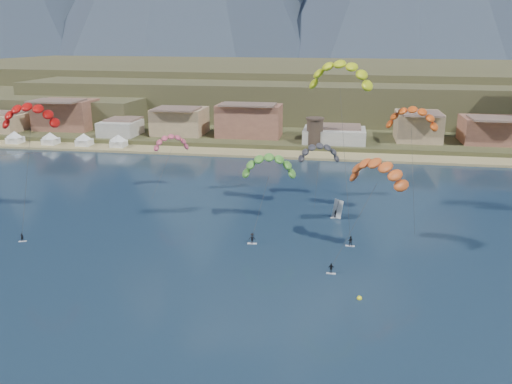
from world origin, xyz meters
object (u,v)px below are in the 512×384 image
watchtower (315,131)px  kitesurfer_yellow (341,71)px  windsurfer (336,212)px  kitesurfer_orange (378,168)px  kitesurfer_red (29,111)px  kitesurfer_green (269,162)px  buoy (359,298)px

watchtower → kitesurfer_yellow: bearing=-83.0°
kitesurfer_yellow → windsurfer: bearing=77.1°
kitesurfer_yellow → kitesurfer_orange: size_ratio=1.71×
kitesurfer_red → windsurfer: size_ratio=6.63×
watchtower → kitesurfer_green: (-4.58, -69.89, 5.93)m
kitesurfer_red → buoy: 68.45m
kitesurfer_yellow → kitesurfer_green: bearing=-163.4°
windsurfer → buoy: windsurfer is taller
kitesurfer_yellow → kitesurfer_green: 21.40m
kitesurfer_green → windsurfer: size_ratio=4.40×
watchtower → kitesurfer_red: (-48.77, -76.58, 15.48)m
kitesurfer_orange → kitesurfer_green: kitesurfer_orange is taller
kitesurfer_yellow → kitesurfer_orange: bearing=-64.7°
watchtower → kitesurfer_yellow: (8.06, -66.13, 22.78)m
kitesurfer_red → watchtower: bearing=57.5°
kitesurfer_orange → windsurfer: (-6.45, 16.21, -13.55)m
kitesurfer_red → buoy: size_ratio=34.91×
kitesurfer_yellow → windsurfer: kitesurfer_yellow is taller
kitesurfer_orange → windsurfer: bearing=111.7°
kitesurfer_green → buoy: kitesurfer_green is taller
kitesurfer_yellow → buoy: kitesurfer_yellow is taller
kitesurfer_red → kitesurfer_green: bearing=8.6°
windsurfer → watchtower: bearing=97.5°
kitesurfer_orange → buoy: kitesurfer_orange is taller
watchtower → kitesurfer_red: 92.10m
watchtower → kitesurfer_orange: 82.39m
watchtower → windsurfer: (8.46, -64.38, -5.18)m
kitesurfer_yellow → kitesurfer_green: size_ratio=1.98×
windsurfer → kitesurfer_orange: bearing=-68.3°
kitesurfer_red → kitesurfer_green: (44.19, 6.69, -9.55)m
kitesurfer_yellow → windsurfer: size_ratio=8.72×
kitesurfer_red → kitesurfer_green: 45.70m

